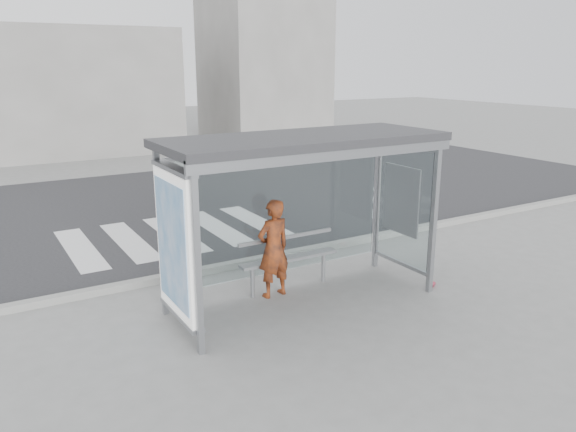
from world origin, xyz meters
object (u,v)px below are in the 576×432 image
object	(u,v)px
person	(273,249)
bench	(289,258)
bus_shelter	(280,180)
soda_can	(433,285)

from	to	relation	value
person	bench	size ratio (longest dim) A/B	0.91
person	bench	xyz separation A→B (m)	(0.35, 0.12, -0.26)
bus_shelter	soda_can	xyz separation A→B (m)	(2.57, -0.64, -1.95)
person	soda_can	distance (m)	2.79
bus_shelter	person	world-z (taller)	bus_shelter
bus_shelter	person	xyz separation A→B (m)	(0.10, 0.40, -1.18)
person	bench	distance (m)	0.46
person	soda_can	bearing A→B (deg)	150.15
bench	bus_shelter	bearing A→B (deg)	-130.90
bench	person	bearing A→B (deg)	-161.16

